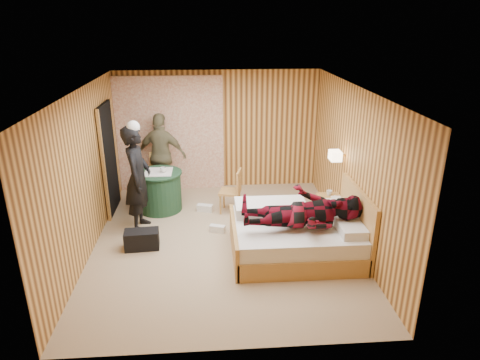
{
  "coord_description": "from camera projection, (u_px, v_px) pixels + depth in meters",
  "views": [
    {
      "loc": [
        -0.19,
        -6.29,
        3.49
      ],
      "look_at": [
        0.28,
        0.07,
        1.05
      ],
      "focal_mm": 32.0,
      "sensor_mm": 36.0,
      "label": 1
    }
  ],
  "objects": [
    {
      "name": "chair_near",
      "position": [
        234.0,
        188.0,
        8.01
      ],
      "size": [
        0.46,
        0.46,
        0.84
      ],
      "rotation": [
        0.0,
        0.0,
        -1.82
      ],
      "color": "tan",
      "rests_on": "floor"
    },
    {
      "name": "wall_back",
      "position": [
        218.0,
        130.0,
        9.0
      ],
      "size": [
        4.2,
        0.02,
        2.5
      ],
      "primitive_type": "cube",
      "color": "#ECB15A",
      "rests_on": "floor"
    },
    {
      "name": "floor",
      "position": [
        224.0,
        241.0,
        7.12
      ],
      "size": [
        4.2,
        5.0,
        0.01
      ],
      "primitive_type": "cube",
      "color": "tan",
      "rests_on": "ground"
    },
    {
      "name": "round_table",
      "position": [
        160.0,
        191.0,
        8.15
      ],
      "size": [
        0.87,
        0.87,
        0.77
      ],
      "color": "#21482B",
      "rests_on": "floor"
    },
    {
      "name": "wall_lamp",
      "position": [
        335.0,
        156.0,
        7.21
      ],
      "size": [
        0.26,
        0.24,
        0.16
      ],
      "color": "gold",
      "rests_on": "wall_right"
    },
    {
      "name": "chair_far",
      "position": [
        162.0,
        171.0,
        8.73
      ],
      "size": [
        0.53,
        0.53,
        0.93
      ],
      "rotation": [
        0.0,
        0.0,
        0.3
      ],
      "color": "tan",
      "rests_on": "floor"
    },
    {
      "name": "sneaker_left",
      "position": [
        217.0,
        229.0,
        7.4
      ],
      "size": [
        0.29,
        0.19,
        0.12
      ],
      "primitive_type": "cube",
      "rotation": [
        0.0,
        0.0,
        -0.34
      ],
      "color": "silver",
      "rests_on": "floor"
    },
    {
      "name": "doorway",
      "position": [
        109.0,
        159.0,
        7.92
      ],
      "size": [
        0.06,
        0.9,
        2.05
      ],
      "primitive_type": "cube",
      "color": "black",
      "rests_on": "floor"
    },
    {
      "name": "bed",
      "position": [
        297.0,
        235.0,
        6.67
      ],
      "size": [
        1.97,
        1.52,
        1.05
      ],
      "color": "tan",
      "rests_on": "floor"
    },
    {
      "name": "man_on_bed",
      "position": [
        303.0,
        203.0,
        6.23
      ],
      "size": [
        0.86,
        0.67,
        1.77
      ],
      "primitive_type": "imported",
      "rotation": [
        0.0,
        1.57,
        0.0
      ],
      "color": "maroon",
      "rests_on": "bed"
    },
    {
      "name": "curtain",
      "position": [
        170.0,
        134.0,
        8.89
      ],
      "size": [
        2.2,
        0.08,
        2.4
      ],
      "primitive_type": "cube",
      "color": "white",
      "rests_on": "floor"
    },
    {
      "name": "cup_table",
      "position": [
        163.0,
        170.0,
        7.95
      ],
      "size": [
        0.13,
        0.13,
        0.1
      ],
      "primitive_type": "imported",
      "rotation": [
        0.0,
        0.0,
        0.04
      ],
      "color": "silver",
      "rests_on": "round_table"
    },
    {
      "name": "ceiling",
      "position": [
        221.0,
        89.0,
        6.23
      ],
      "size": [
        4.2,
        5.0,
        0.01
      ],
      "primitive_type": "cube",
      "color": "white",
      "rests_on": "wall_back"
    },
    {
      "name": "wall_right",
      "position": [
        354.0,
        167.0,
        6.82
      ],
      "size": [
        0.02,
        5.0,
        2.5
      ],
      "primitive_type": "cube",
      "color": "#ECB15A",
      "rests_on": "floor"
    },
    {
      "name": "book_lower",
      "position": [
        332.0,
        199.0,
        7.33
      ],
      "size": [
        0.18,
        0.24,
        0.02
      ],
      "primitive_type": "imported",
      "rotation": [
        0.0,
        0.0,
        -0.08
      ],
      "color": "silver",
      "rests_on": "nightstand"
    },
    {
      "name": "nightstand",
      "position": [
        330.0,
        212.0,
        7.48
      ],
      "size": [
        0.42,
        0.58,
        0.56
      ],
      "color": "tan",
      "rests_on": "floor"
    },
    {
      "name": "woman_standing",
      "position": [
        138.0,
        179.0,
        7.25
      ],
      "size": [
        0.48,
        0.69,
        1.84
      ],
      "primitive_type": "imported",
      "rotation": [
        0.0,
        0.0,
        1.52
      ],
      "color": "black",
      "rests_on": "floor"
    },
    {
      "name": "book_upper",
      "position": [
        332.0,
        198.0,
        7.33
      ],
      "size": [
        0.27,
        0.28,
        0.02
      ],
      "primitive_type": "imported",
      "rotation": [
        0.0,
        0.0,
        -0.64
      ],
      "color": "silver",
      "rests_on": "nightstand"
    },
    {
      "name": "wall_left",
      "position": [
        85.0,
        174.0,
        6.53
      ],
      "size": [
        0.02,
        5.0,
        2.5
      ],
      "primitive_type": "cube",
      "color": "#ECB15A",
      "rests_on": "floor"
    },
    {
      "name": "cup_nightstand",
      "position": [
        329.0,
        193.0,
        7.49
      ],
      "size": [
        0.12,
        0.12,
        0.09
      ],
      "primitive_type": "imported",
      "rotation": [
        0.0,
        0.0,
        -0.27
      ],
      "color": "silver",
      "rests_on": "nightstand"
    },
    {
      "name": "duffel_bag",
      "position": [
        142.0,
        240.0,
        6.84
      ],
      "size": [
        0.56,
        0.33,
        0.31
      ],
      "primitive_type": "cube",
      "rotation": [
        0.0,
        0.0,
        0.07
      ],
      "color": "black",
      "rests_on": "floor"
    },
    {
      "name": "man_at_table",
      "position": [
        162.0,
        155.0,
        8.66
      ],
      "size": [
        1.08,
        0.65,
        1.72
      ],
      "primitive_type": "imported",
      "rotation": [
        0.0,
        0.0,
        2.9
      ],
      "color": "#746E4D",
      "rests_on": "floor"
    },
    {
      "name": "sneaker_right",
      "position": [
        205.0,
        208.0,
        8.18
      ],
      "size": [
        0.32,
        0.2,
        0.13
      ],
      "primitive_type": "cube",
      "rotation": [
        0.0,
        0.0,
        -0.28
      ],
      "color": "silver",
      "rests_on": "floor"
    }
  ]
}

